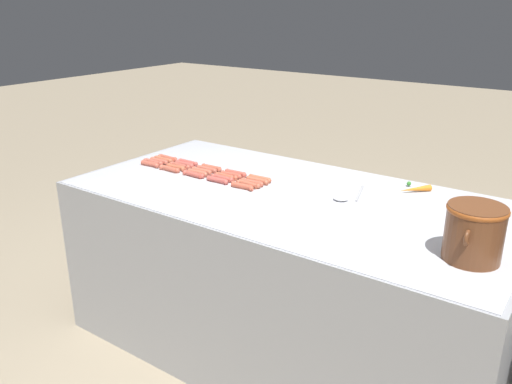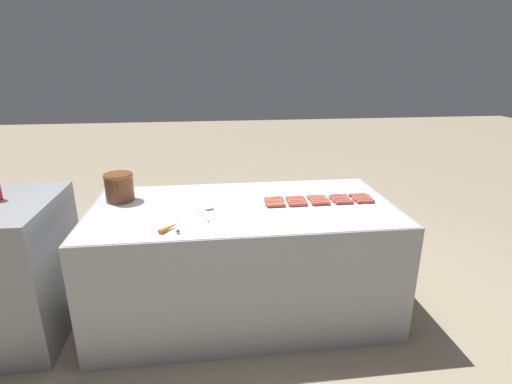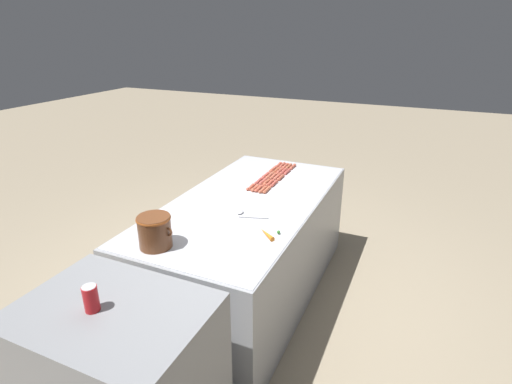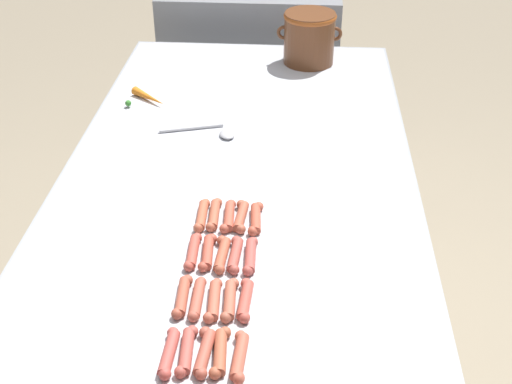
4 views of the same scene
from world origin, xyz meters
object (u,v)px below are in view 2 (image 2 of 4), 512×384
at_px(hot_dog_1, 345,202).
at_px(hot_dog_15, 361,196).
at_px(hot_dog_4, 276,206).
at_px(hot_dog_16, 338,198).
at_px(hot_dog_6, 342,201).
at_px(hot_dog_9, 275,204).
at_px(hot_dog_3, 298,205).
at_px(hot_dog_12, 319,200).
at_px(hot_dog_10, 362,198).
at_px(hot_dog_5, 363,200).
at_px(back_cabinet, 15,270).
at_px(hot_dog_18, 296,199).
at_px(hot_dog_24, 273,198).
at_px(hot_dog_13, 297,201).
at_px(hot_dog_14, 274,202).
at_px(hot_dog_8, 297,203).
at_px(bean_pot, 119,186).
at_px(carrot, 170,227).
at_px(hot_dog_20, 358,195).
at_px(hot_dog_0, 366,202).
at_px(serving_spoon, 207,211).
at_px(hot_dog_22, 316,197).
at_px(hot_dog_2, 321,204).
at_px(hot_dog_11, 340,199).
at_px(hot_dog_21, 338,196).
at_px(hot_dog_17, 317,198).
at_px(hot_dog_7, 320,202).
at_px(hot_dog_19, 273,200).
at_px(hot_dog_23, 295,198).

distance_m(hot_dog_1, hot_dog_15, 0.20).
height_order(hot_dog_4, hot_dog_16, same).
xyz_separation_m(hot_dog_6, hot_dog_9, (-0.00, 0.50, 0.00)).
height_order(hot_dog_3, hot_dog_12, same).
bearing_deg(hot_dog_10, hot_dog_5, -178.23).
distance_m(back_cabinet, hot_dog_18, 2.03).
distance_m(hot_dog_10, hot_dog_24, 0.66).
bearing_deg(hot_dog_16, back_cabinet, 92.69).
distance_m(hot_dog_9, hot_dog_13, 0.18).
distance_m(hot_dog_4, hot_dog_14, 0.07).
distance_m(hot_dog_8, hot_dog_12, 0.18).
bearing_deg(hot_dog_18, hot_dog_6, -102.27).
bearing_deg(bean_pot, carrot, -144.89).
bearing_deg(hot_dog_8, hot_dog_20, -77.71).
height_order(hot_dog_9, hot_dog_15, same).
bearing_deg(hot_dog_0, serving_spoon, 91.23).
distance_m(bean_pot, carrot, 0.72).
relative_size(hot_dog_9, hot_dog_22, 1.00).
relative_size(hot_dog_2, hot_dog_11, 1.00).
distance_m(hot_dog_1, hot_dog_9, 0.51).
distance_m(hot_dog_4, hot_dog_6, 0.50).
distance_m(hot_dog_3, carrot, 0.93).
relative_size(hot_dog_11, hot_dog_18, 1.00).
height_order(hot_dog_0, hot_dog_2, same).
distance_m(hot_dog_5, hot_dog_22, 0.35).
bearing_deg(back_cabinet, bean_pot, -67.66).
height_order(hot_dog_1, hot_dog_21, same).
bearing_deg(hot_dog_12, hot_dog_21, -65.43).
xyz_separation_m(hot_dog_17, serving_spoon, (-0.14, 0.82, -0.01)).
xyz_separation_m(hot_dog_7, hot_dog_24, (0.11, 0.33, 0.00)).
height_order(hot_dog_19, hot_dog_22, same).
height_order(hot_dog_19, hot_dog_24, same).
height_order(hot_dog_17, hot_dog_21, same).
bearing_deg(serving_spoon, hot_dog_6, -86.50).
distance_m(hot_dog_3, hot_dog_14, 0.18).
bearing_deg(hot_dog_1, hot_dog_23, 66.40).
bearing_deg(hot_dog_19, carrot, 119.66).
xyz_separation_m(back_cabinet, hot_dog_12, (0.07, -2.16, 0.39)).
relative_size(hot_dog_1, hot_dog_16, 1.00).
height_order(hot_dog_2, hot_dog_6, same).
relative_size(hot_dog_8, hot_dog_21, 1.00).
bearing_deg(hot_dog_12, hot_dog_24, 77.21).
bearing_deg(hot_dog_9, hot_dog_4, -169.74).
bearing_deg(hot_dog_14, hot_dog_13, -90.14).
bearing_deg(hot_dog_23, serving_spoon, 104.65).
bearing_deg(hot_dog_7, hot_dog_5, -89.45).
bearing_deg(hot_dog_21, hot_dog_3, 113.77).
relative_size(hot_dog_2, hot_dog_12, 1.00).
relative_size(hot_dog_8, hot_dog_13, 1.00).
height_order(hot_dog_1, hot_dog_5, same).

